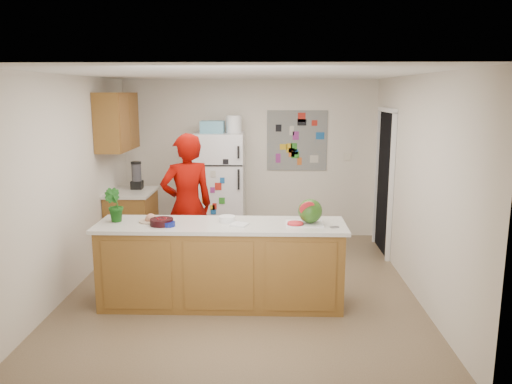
{
  "coord_description": "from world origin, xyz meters",
  "views": [
    {
      "loc": [
        0.33,
        -5.67,
        2.3
      ],
      "look_at": [
        0.16,
        0.2,
        1.13
      ],
      "focal_mm": 35.0,
      "sensor_mm": 36.0,
      "label": 1
    }
  ],
  "objects_px": {
    "refrigerator": "(220,188)",
    "person": "(187,206)",
    "watermelon": "(310,211)",
    "cherry_bowl": "(162,222)"
  },
  "relations": [
    {
      "from": "refrigerator",
      "to": "watermelon",
      "type": "xyz_separation_m",
      "value": [
        1.21,
        -2.37,
        0.21
      ]
    },
    {
      "from": "refrigerator",
      "to": "person",
      "type": "height_order",
      "value": "person"
    },
    {
      "from": "watermelon",
      "to": "cherry_bowl",
      "type": "xyz_separation_m",
      "value": [
        -1.57,
        -0.1,
        -0.11
      ]
    },
    {
      "from": "person",
      "to": "watermelon",
      "type": "bearing_deg",
      "value": 125.02
    },
    {
      "from": "refrigerator",
      "to": "person",
      "type": "distance_m",
      "value": 1.54
    },
    {
      "from": "refrigerator",
      "to": "watermelon",
      "type": "bearing_deg",
      "value": -63.05
    },
    {
      "from": "cherry_bowl",
      "to": "refrigerator",
      "type": "bearing_deg",
      "value": 81.5
    },
    {
      "from": "refrigerator",
      "to": "cherry_bowl",
      "type": "distance_m",
      "value": 2.5
    },
    {
      "from": "refrigerator",
      "to": "cherry_bowl",
      "type": "xyz_separation_m",
      "value": [
        -0.37,
        -2.47,
        0.11
      ]
    },
    {
      "from": "refrigerator",
      "to": "watermelon",
      "type": "relative_size",
      "value": 6.58
    }
  ]
}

